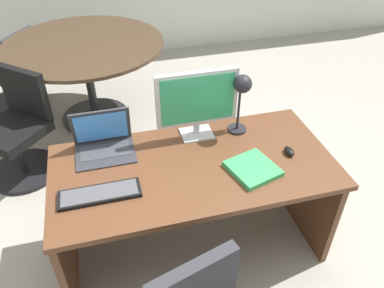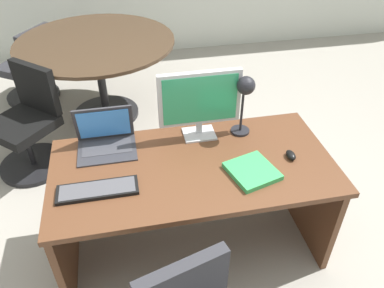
{
  "view_description": "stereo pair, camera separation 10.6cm",
  "coord_description": "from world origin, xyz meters",
  "px_view_note": "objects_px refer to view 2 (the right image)",
  "views": [
    {
      "loc": [
        -0.44,
        -1.61,
        2.16
      ],
      "look_at": [
        0.0,
        0.04,
        0.86
      ],
      "focal_mm": 35.59,
      "sensor_mm": 36.0,
      "label": 1
    },
    {
      "loc": [
        -0.34,
        -1.63,
        2.16
      ],
      "look_at": [
        0.0,
        0.04,
        0.86
      ],
      "focal_mm": 35.59,
      "sensor_mm": 36.0,
      "label": 2
    }
  ],
  "objects_px": {
    "book": "(252,171)",
    "meeting_chair_far": "(29,129)",
    "laptop": "(105,135)",
    "meeting_table": "(98,60)",
    "desk": "(192,186)",
    "mouse": "(291,155)",
    "keyboard": "(98,190)",
    "monitor": "(200,101)",
    "meeting_chair_near": "(31,72)",
    "desk_lamp": "(245,93)"
  },
  "relations": [
    {
      "from": "book",
      "to": "meeting_chair_far",
      "type": "height_order",
      "value": "meeting_chair_far"
    },
    {
      "from": "laptop",
      "to": "meeting_table",
      "type": "distance_m",
      "value": 1.53
    },
    {
      "from": "desk",
      "to": "mouse",
      "type": "xyz_separation_m",
      "value": [
        0.57,
        -0.1,
        0.23
      ]
    },
    {
      "from": "keyboard",
      "to": "mouse",
      "type": "height_order",
      "value": "mouse"
    },
    {
      "from": "mouse",
      "to": "book",
      "type": "height_order",
      "value": "mouse"
    },
    {
      "from": "desk",
      "to": "mouse",
      "type": "distance_m",
      "value": 0.63
    },
    {
      "from": "monitor",
      "to": "laptop",
      "type": "xyz_separation_m",
      "value": [
        -0.58,
        0.01,
        -0.17
      ]
    },
    {
      "from": "desk",
      "to": "keyboard",
      "type": "height_order",
      "value": "keyboard"
    },
    {
      "from": "monitor",
      "to": "meeting_chair_far",
      "type": "height_order",
      "value": "monitor"
    },
    {
      "from": "keyboard",
      "to": "mouse",
      "type": "distance_m",
      "value": 1.12
    },
    {
      "from": "meeting_table",
      "to": "book",
      "type": "bearing_deg",
      "value": -66.22
    },
    {
      "from": "monitor",
      "to": "meeting_chair_near",
      "type": "xyz_separation_m",
      "value": [
        -1.38,
        2.03,
        -0.67
      ]
    },
    {
      "from": "desk",
      "to": "book",
      "type": "xyz_separation_m",
      "value": [
        0.31,
        -0.19,
        0.23
      ]
    },
    {
      "from": "desk_lamp",
      "to": "book",
      "type": "height_order",
      "value": "desk_lamp"
    },
    {
      "from": "mouse",
      "to": "meeting_chair_far",
      "type": "distance_m",
      "value": 2.13
    },
    {
      "from": "laptop",
      "to": "meeting_chair_far",
      "type": "bearing_deg",
      "value": 127.87
    },
    {
      "from": "meeting_chair_near",
      "to": "meeting_table",
      "type": "bearing_deg",
      "value": -34.04
    },
    {
      "from": "mouse",
      "to": "desk_lamp",
      "type": "bearing_deg",
      "value": 126.63
    },
    {
      "from": "desk",
      "to": "laptop",
      "type": "bearing_deg",
      "value": 153.7
    },
    {
      "from": "desk",
      "to": "monitor",
      "type": "xyz_separation_m",
      "value": [
        0.1,
        0.23,
        0.47
      ]
    },
    {
      "from": "desk",
      "to": "keyboard",
      "type": "relative_size",
      "value": 3.81
    },
    {
      "from": "laptop",
      "to": "meeting_chair_far",
      "type": "xyz_separation_m",
      "value": [
        -0.66,
        0.85,
        -0.45
      ]
    },
    {
      "from": "desk",
      "to": "meeting_chair_near",
      "type": "bearing_deg",
      "value": 119.74
    },
    {
      "from": "desk",
      "to": "meeting_chair_far",
      "type": "xyz_separation_m",
      "value": [
        -1.15,
        1.09,
        -0.16
      ]
    },
    {
      "from": "desk_lamp",
      "to": "meeting_chair_near",
      "type": "xyz_separation_m",
      "value": [
        -1.65,
        2.07,
        -0.72
      ]
    },
    {
      "from": "laptop",
      "to": "meeting_chair_near",
      "type": "height_order",
      "value": "laptop"
    },
    {
      "from": "meeting_table",
      "to": "meeting_chair_far",
      "type": "distance_m",
      "value": 0.93
    },
    {
      "from": "meeting_chair_far",
      "to": "desk_lamp",
      "type": "bearing_deg",
      "value": -30.96
    },
    {
      "from": "monitor",
      "to": "laptop",
      "type": "height_order",
      "value": "monitor"
    },
    {
      "from": "book",
      "to": "meeting_chair_far",
      "type": "relative_size",
      "value": 0.36
    },
    {
      "from": "keyboard",
      "to": "meeting_chair_far",
      "type": "relative_size",
      "value": 0.49
    },
    {
      "from": "book",
      "to": "meeting_chair_far",
      "type": "bearing_deg",
      "value": 138.68
    },
    {
      "from": "meeting_chair_far",
      "to": "monitor",
      "type": "bearing_deg",
      "value": -34.74
    },
    {
      "from": "laptop",
      "to": "meeting_chair_near",
      "type": "bearing_deg",
      "value": 111.77
    },
    {
      "from": "mouse",
      "to": "meeting_chair_near",
      "type": "bearing_deg",
      "value": 128.33
    },
    {
      "from": "meeting_chair_near",
      "to": "meeting_chair_far",
      "type": "relative_size",
      "value": 0.92
    },
    {
      "from": "meeting_table",
      "to": "meeting_chair_far",
      "type": "relative_size",
      "value": 1.67
    },
    {
      "from": "monitor",
      "to": "meeting_chair_near",
      "type": "distance_m",
      "value": 2.54
    },
    {
      "from": "keyboard",
      "to": "meeting_table",
      "type": "relative_size",
      "value": 0.29
    },
    {
      "from": "keyboard",
      "to": "meeting_chair_far",
      "type": "distance_m",
      "value": 1.44
    },
    {
      "from": "monitor",
      "to": "desk_lamp",
      "type": "distance_m",
      "value": 0.27
    },
    {
      "from": "meeting_chair_near",
      "to": "laptop",
      "type": "bearing_deg",
      "value": -68.23
    },
    {
      "from": "meeting_chair_far",
      "to": "meeting_table",
      "type": "bearing_deg",
      "value": 48.09
    },
    {
      "from": "mouse",
      "to": "book",
      "type": "distance_m",
      "value": 0.28
    },
    {
      "from": "book",
      "to": "meeting_chair_near",
      "type": "xyz_separation_m",
      "value": [
        -1.6,
        2.44,
        -0.44
      ]
    },
    {
      "from": "laptop",
      "to": "keyboard",
      "type": "bearing_deg",
      "value": -98.1
    },
    {
      "from": "mouse",
      "to": "meeting_chair_far",
      "type": "bearing_deg",
      "value": 145.3
    },
    {
      "from": "desk",
      "to": "meeting_chair_far",
      "type": "distance_m",
      "value": 1.59
    },
    {
      "from": "laptop",
      "to": "meeting_chair_far",
      "type": "relative_size",
      "value": 0.4
    },
    {
      "from": "laptop",
      "to": "desk_lamp",
      "type": "relative_size",
      "value": 0.85
    }
  ]
}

